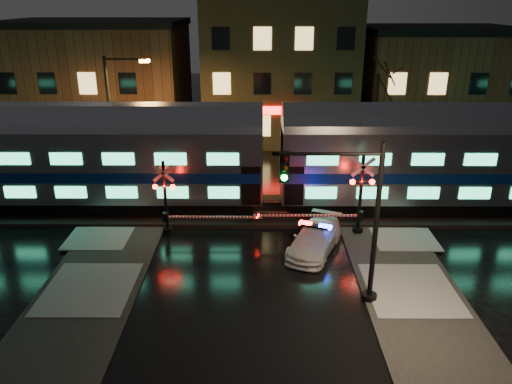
# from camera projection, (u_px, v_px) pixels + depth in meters

# --- Properties ---
(ground) EXTENTS (120.00, 120.00, 0.00)m
(ground) POSITION_uv_depth(u_px,v_px,m) (251.00, 256.00, 23.00)
(ground) COLOR black
(ground) RESTS_ON ground
(ballast) EXTENTS (90.00, 4.20, 0.24)m
(ballast) POSITION_uv_depth(u_px,v_px,m) (252.00, 211.00, 27.61)
(ballast) COLOR black
(ballast) RESTS_ON ground
(sidewalk_left) EXTENTS (4.00, 20.00, 0.12)m
(sidewalk_left) POSITION_uv_depth(u_px,v_px,m) (62.00, 337.00, 17.42)
(sidewalk_left) COLOR #2D2D2D
(sidewalk_left) RESTS_ON ground
(sidewalk_right) EXTENTS (4.00, 20.00, 0.12)m
(sidewalk_right) POSITION_uv_depth(u_px,v_px,m) (435.00, 338.00, 17.34)
(sidewalk_right) COLOR #2D2D2D
(sidewalk_right) RESTS_ON ground
(building_left) EXTENTS (14.00, 10.00, 9.00)m
(building_left) POSITION_uv_depth(u_px,v_px,m) (100.00, 82.00, 41.94)
(building_left) COLOR brown
(building_left) RESTS_ON ground
(building_mid) EXTENTS (12.00, 11.00, 11.50)m
(building_mid) POSITION_uv_depth(u_px,v_px,m) (279.00, 67.00, 41.87)
(building_mid) COLOR brown
(building_mid) RESTS_ON ground
(building_right) EXTENTS (12.00, 10.00, 8.50)m
(building_right) POSITION_uv_depth(u_px,v_px,m) (433.00, 86.00, 41.87)
(building_right) COLOR brown
(building_right) RESTS_ON ground
(train) EXTENTS (51.00, 3.12, 5.92)m
(train) POSITION_uv_depth(u_px,v_px,m) (272.00, 154.00, 26.42)
(train) COLOR black
(train) RESTS_ON ballast
(police_car) EXTENTS (3.30, 4.71, 1.42)m
(police_car) POSITION_uv_depth(u_px,v_px,m) (315.00, 239.00, 23.21)
(police_car) COLOR white
(police_car) RESTS_ON ground
(crossing_signal_right) EXTENTS (5.95, 0.66, 4.21)m
(crossing_signal_right) POSITION_uv_depth(u_px,v_px,m) (353.00, 202.00, 24.49)
(crossing_signal_right) COLOR black
(crossing_signal_right) RESTS_ON ground
(crossing_signal_left) EXTENTS (5.38, 0.64, 3.81)m
(crossing_signal_left) POSITION_uv_depth(u_px,v_px,m) (173.00, 205.00, 24.59)
(crossing_signal_left) COLOR black
(crossing_signal_left) RESTS_ON ground
(traffic_light) EXTENTS (4.17, 0.73, 6.45)m
(traffic_light) POSITION_uv_depth(u_px,v_px,m) (349.00, 222.00, 18.31)
(traffic_light) COLOR black
(traffic_light) RESTS_ON ground
(streetlight) EXTENTS (2.69, 0.28, 8.04)m
(streetlight) POSITION_uv_depth(u_px,v_px,m) (115.00, 114.00, 29.75)
(streetlight) COLOR black
(streetlight) RESTS_ON ground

